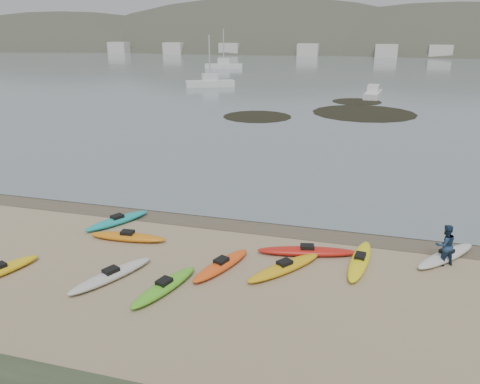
% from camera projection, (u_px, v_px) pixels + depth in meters
% --- Properties ---
extents(ground, '(600.00, 600.00, 0.00)m').
position_uv_depth(ground, '(240.00, 221.00, 23.07)').
color(ground, tan).
rests_on(ground, ground).
extents(wet_sand, '(60.00, 60.00, 0.00)m').
position_uv_depth(wet_sand, '(238.00, 223.00, 22.79)').
color(wet_sand, brown).
rests_on(wet_sand, ground).
extents(water, '(1200.00, 1200.00, 0.00)m').
position_uv_depth(water, '(367.00, 43.00, 295.77)').
color(water, slate).
rests_on(water, ground).
extents(kayaks, '(22.33, 9.29, 0.34)m').
position_uv_depth(kayaks, '(191.00, 257.00, 19.03)').
color(kayaks, yellow).
rests_on(kayaks, ground).
extents(person_east, '(1.03, 0.95, 1.71)m').
position_uv_depth(person_east, '(445.00, 245.00, 18.54)').
color(person_east, navy).
rests_on(person_east, ground).
extents(kelp_mats, '(20.29, 20.54, 0.04)m').
position_uv_depth(kelp_mats, '(338.00, 112.00, 52.94)').
color(kelp_mats, black).
rests_on(kelp_mats, water).
extents(moored_boats, '(78.69, 67.29, 1.21)m').
position_uv_depth(moored_boats, '(369.00, 74.00, 90.07)').
color(moored_boats, silver).
rests_on(moored_boats, ground).
extents(far_hills, '(550.00, 135.00, 80.00)m').
position_uv_depth(far_hills, '(455.00, 91.00, 194.72)').
color(far_hills, '#384235').
rests_on(far_hills, ground).
extents(far_town, '(199.00, 5.00, 4.00)m').
position_uv_depth(far_town, '(376.00, 51.00, 152.70)').
color(far_town, beige).
rests_on(far_town, ground).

